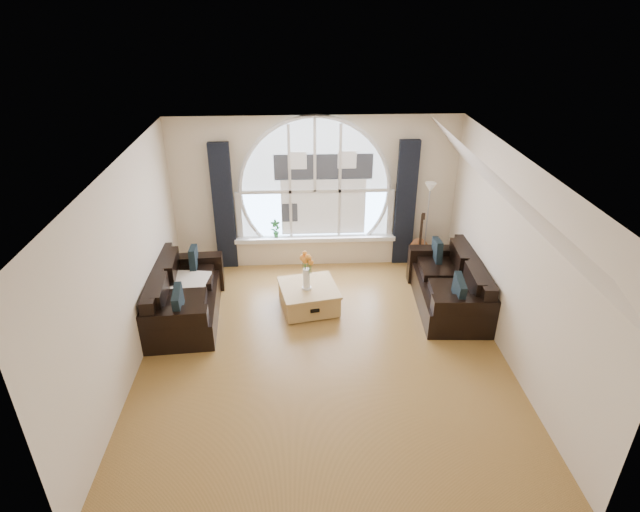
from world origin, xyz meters
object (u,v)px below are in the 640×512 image
at_px(vase_flowers, 306,267).
at_px(floor_lamp, 426,226).
at_px(guitar, 420,238).
at_px(sofa_right, 448,284).
at_px(potted_plant, 276,229).
at_px(sofa_left, 185,294).
at_px(coffee_chest, 309,296).

bearing_deg(vase_flowers, floor_lamp, 32.17).
bearing_deg(guitar, sofa_right, -70.76).
bearing_deg(potted_plant, vase_flowers, -71.78).
xyz_separation_m(sofa_left, floor_lamp, (4.02, 1.47, 0.40)).
distance_m(coffee_chest, vase_flowers, 0.57).
bearing_deg(sofa_left, guitar, 17.48).
xyz_separation_m(floor_lamp, guitar, (-0.08, 0.08, -0.27)).
relative_size(sofa_left, vase_flowers, 2.68).
height_order(coffee_chest, guitar, guitar).
relative_size(floor_lamp, guitar, 1.51).
bearing_deg(sofa_left, vase_flowers, -0.71).
height_order(sofa_left, sofa_right, sofa_left).
xyz_separation_m(sofa_right, potted_plant, (-2.75, 1.56, 0.32)).
bearing_deg(floor_lamp, sofa_left, -159.92).
xyz_separation_m(sofa_left, potted_plant, (1.34, 1.67, 0.32)).
relative_size(sofa_right, vase_flowers, 2.65).
relative_size(coffee_chest, potted_plant, 2.62).
distance_m(coffee_chest, floor_lamp, 2.58).
relative_size(sofa_right, guitar, 1.75).
xyz_separation_m(sofa_right, coffee_chest, (-2.21, 0.05, -0.19)).
xyz_separation_m(guitar, potted_plant, (-2.61, 0.12, 0.19)).
bearing_deg(coffee_chest, sofa_left, 173.78).
bearing_deg(floor_lamp, potted_plant, 175.81).
distance_m(coffee_chest, potted_plant, 1.68).
bearing_deg(potted_plant, coffee_chest, -70.13).
relative_size(floor_lamp, potted_plant, 4.83).
bearing_deg(potted_plant, sofa_right, -29.48).
bearing_deg(floor_lamp, sofa_right, -87.10).
bearing_deg(sofa_right, floor_lamp, 96.06).
bearing_deg(floor_lamp, coffee_chest, -148.46).
height_order(floor_lamp, guitar, floor_lamp).
distance_m(floor_lamp, potted_plant, 2.69).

